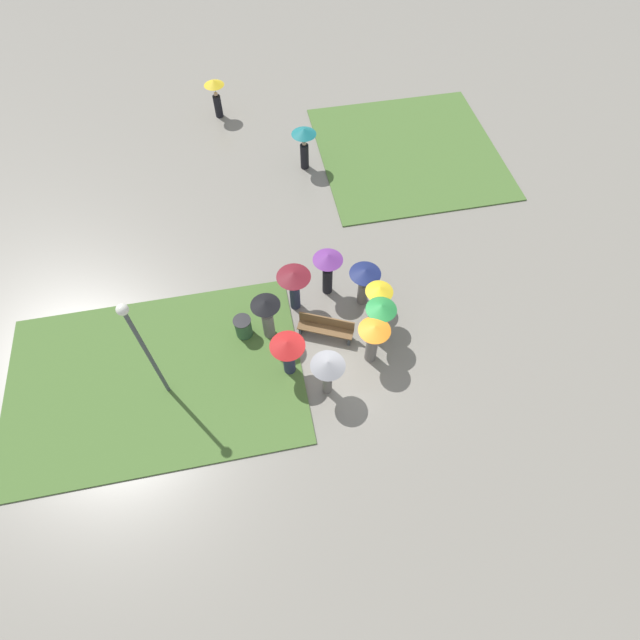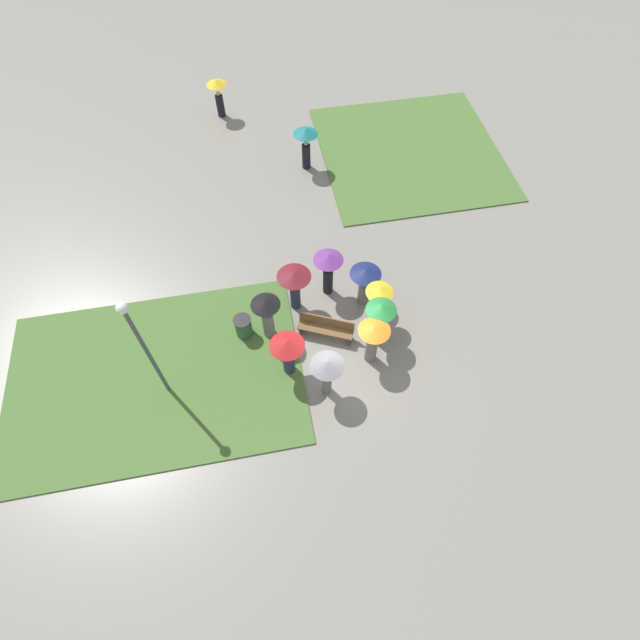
{
  "view_description": "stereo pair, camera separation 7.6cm",
  "coord_description": "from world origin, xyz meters",
  "px_view_note": "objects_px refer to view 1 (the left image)",
  "views": [
    {
      "loc": [
        -2.49,
        -8.01,
        14.73
      ],
      "look_at": [
        -0.73,
        0.84,
        1.14
      ],
      "focal_mm": 28.0,
      "sensor_mm": 36.0,
      "label": 1
    },
    {
      "loc": [
        -2.41,
        -8.03,
        14.73
      ],
      "look_at": [
        -0.73,
        0.84,
        1.14
      ],
      "focal_mm": 28.0,
      "sensor_mm": 36.0,
      "label": 2
    }
  ],
  "objects_px": {
    "crowd_person_black": "(267,314)",
    "crowd_person_red": "(288,351)",
    "crowd_person_purple": "(328,266)",
    "lone_walker_mid_plaza": "(215,92)",
    "crowd_person_maroon": "(294,282)",
    "crowd_person_yellow": "(378,297)",
    "lamp_post": "(141,342)",
    "park_bench": "(326,327)",
    "crowd_person_green": "(380,317)",
    "crowd_person_orange": "(373,338)",
    "lone_walker_far_path": "(304,141)",
    "crowd_person_grey": "(328,369)",
    "trash_bin": "(243,327)",
    "crowd_person_navy": "(364,280)"
  },
  "relations": [
    {
      "from": "crowd_person_orange",
      "to": "park_bench",
      "type": "bearing_deg",
      "value": 31.88
    },
    {
      "from": "trash_bin",
      "to": "crowd_person_navy",
      "type": "xyz_separation_m",
      "value": [
        4.34,
        0.61,
        0.79
      ]
    },
    {
      "from": "crowd_person_purple",
      "to": "crowd_person_yellow",
      "type": "distance_m",
      "value": 2.11
    },
    {
      "from": "lamp_post",
      "to": "crowd_person_maroon",
      "type": "xyz_separation_m",
      "value": [
        4.6,
        2.52,
        -1.65
      ]
    },
    {
      "from": "crowd_person_navy",
      "to": "crowd_person_red",
      "type": "bearing_deg",
      "value": -71.05
    },
    {
      "from": "lamp_post",
      "to": "lone_walker_far_path",
      "type": "height_order",
      "value": "lamp_post"
    },
    {
      "from": "crowd_person_green",
      "to": "lone_walker_mid_plaza",
      "type": "bearing_deg",
      "value": 40.31
    },
    {
      "from": "crowd_person_maroon",
      "to": "lone_walker_mid_plaza",
      "type": "bearing_deg",
      "value": 148.4
    },
    {
      "from": "crowd_person_orange",
      "to": "crowd_person_maroon",
      "type": "relative_size",
      "value": 1.02
    },
    {
      "from": "crowd_person_grey",
      "to": "lone_walker_far_path",
      "type": "height_order",
      "value": "lone_walker_far_path"
    },
    {
      "from": "lamp_post",
      "to": "crowd_person_maroon",
      "type": "bearing_deg",
      "value": 28.72
    },
    {
      "from": "crowd_person_green",
      "to": "crowd_person_red",
      "type": "bearing_deg",
      "value": 125.13
    },
    {
      "from": "crowd_person_navy",
      "to": "crowd_person_green",
      "type": "distance_m",
      "value": 1.65
    },
    {
      "from": "crowd_person_purple",
      "to": "crowd_person_yellow",
      "type": "height_order",
      "value": "crowd_person_purple"
    },
    {
      "from": "crowd_person_green",
      "to": "crowd_person_grey",
      "type": "bearing_deg",
      "value": 151.01
    },
    {
      "from": "crowd_person_maroon",
      "to": "crowd_person_navy",
      "type": "distance_m",
      "value": 2.42
    },
    {
      "from": "lamp_post",
      "to": "park_bench",
      "type": "bearing_deg",
      "value": 11.56
    },
    {
      "from": "crowd_person_maroon",
      "to": "lamp_post",
      "type": "bearing_deg",
      "value": -101.14
    },
    {
      "from": "trash_bin",
      "to": "crowd_person_black",
      "type": "relative_size",
      "value": 0.45
    },
    {
      "from": "lamp_post",
      "to": "crowd_person_black",
      "type": "height_order",
      "value": "lamp_post"
    },
    {
      "from": "lamp_post",
      "to": "crowd_person_purple",
      "type": "xyz_separation_m",
      "value": [
        5.86,
        2.97,
        -1.62
      ]
    },
    {
      "from": "crowd_person_grey",
      "to": "crowd_person_navy",
      "type": "distance_m",
      "value": 3.79
    },
    {
      "from": "trash_bin",
      "to": "crowd_person_green",
      "type": "distance_m",
      "value": 4.64
    },
    {
      "from": "crowd_person_yellow",
      "to": "crowd_person_green",
      "type": "relative_size",
      "value": 0.96
    },
    {
      "from": "crowd_person_orange",
      "to": "crowd_person_yellow",
      "type": "bearing_deg",
      "value": -35.84
    },
    {
      "from": "crowd_person_black",
      "to": "lone_walker_mid_plaza",
      "type": "relative_size",
      "value": 1.07
    },
    {
      "from": "crowd_person_orange",
      "to": "crowd_person_navy",
      "type": "xyz_separation_m",
      "value": [
        0.3,
        2.35,
        -0.05
      ]
    },
    {
      "from": "crowd_person_purple",
      "to": "lone_walker_mid_plaza",
      "type": "distance_m",
      "value": 11.82
    },
    {
      "from": "crowd_person_navy",
      "to": "crowd_person_yellow",
      "type": "xyz_separation_m",
      "value": [
        0.25,
        -0.88,
        0.11
      ]
    },
    {
      "from": "lone_walker_mid_plaza",
      "to": "crowd_person_green",
      "type": "bearing_deg",
      "value": -12.84
    },
    {
      "from": "crowd_person_black",
      "to": "crowd_person_red",
      "type": "xyz_separation_m",
      "value": [
        0.46,
        -1.53,
        0.04
      ]
    },
    {
      "from": "park_bench",
      "to": "crowd_person_green",
      "type": "relative_size",
      "value": 0.98
    },
    {
      "from": "crowd_person_red",
      "to": "crowd_person_grey",
      "type": "bearing_deg",
      "value": 8.2
    },
    {
      "from": "crowd_person_orange",
      "to": "crowd_person_grey",
      "type": "relative_size",
      "value": 1.01
    },
    {
      "from": "crowd_person_green",
      "to": "crowd_person_yellow",
      "type": "bearing_deg",
      "value": 12.2
    },
    {
      "from": "crowd_person_black",
      "to": "crowd_person_green",
      "type": "xyz_separation_m",
      "value": [
        3.59,
        -0.87,
        0.04
      ]
    },
    {
      "from": "crowd_person_grey",
      "to": "crowd_person_green",
      "type": "relative_size",
      "value": 0.97
    },
    {
      "from": "crowd_person_black",
      "to": "crowd_person_yellow",
      "type": "bearing_deg",
      "value": 163.6
    },
    {
      "from": "lamp_post",
      "to": "lone_walker_mid_plaza",
      "type": "bearing_deg",
      "value": 78.73
    },
    {
      "from": "crowd_person_maroon",
      "to": "crowd_person_red",
      "type": "distance_m",
      "value": 2.63
    },
    {
      "from": "crowd_person_black",
      "to": "crowd_person_yellow",
      "type": "relative_size",
      "value": 1.05
    },
    {
      "from": "crowd_person_black",
      "to": "crowd_person_navy",
      "type": "bearing_deg",
      "value": 177.77
    },
    {
      "from": "crowd_person_yellow",
      "to": "crowd_person_orange",
      "type": "bearing_deg",
      "value": -176.28
    },
    {
      "from": "crowd_person_orange",
      "to": "lone_walker_far_path",
      "type": "bearing_deg",
      "value": -12.75
    },
    {
      "from": "crowd_person_navy",
      "to": "crowd_person_purple",
      "type": "bearing_deg",
      "value": -139.98
    },
    {
      "from": "crowd_person_navy",
      "to": "crowd_person_red",
      "type": "distance_m",
      "value": 3.81
    },
    {
      "from": "crowd_person_yellow",
      "to": "crowd_person_maroon",
      "type": "bearing_deg",
      "value": 91.17
    },
    {
      "from": "crowd_person_maroon",
      "to": "crowd_person_yellow",
      "type": "xyz_separation_m",
      "value": [
        2.66,
        -1.14,
        -0.03
      ]
    },
    {
      "from": "crowd_person_navy",
      "to": "crowd_person_red",
      "type": "relative_size",
      "value": 0.97
    },
    {
      "from": "park_bench",
      "to": "crowd_person_green",
      "type": "distance_m",
      "value": 1.93
    }
  ]
}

